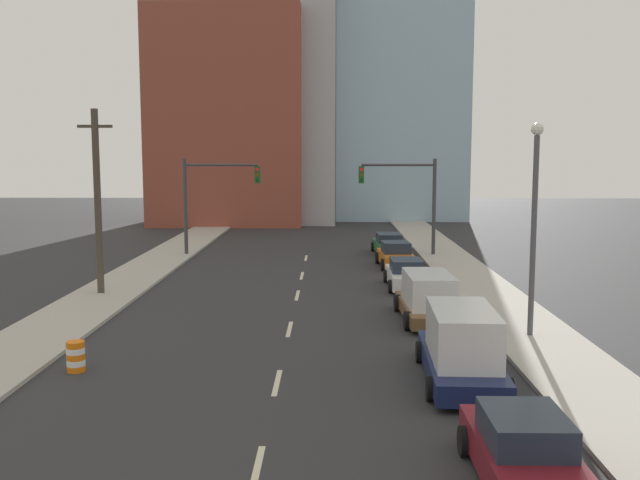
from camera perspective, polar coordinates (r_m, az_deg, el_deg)
sidewalk_left at (r=54.18m, az=-10.44°, el=-0.16°), size 3.32×93.50×0.14m
sidewalk_right at (r=53.66m, az=8.83°, el=-0.19°), size 3.32×93.50×0.14m
lane_stripe_at_8m at (r=16.03m, az=-5.07°, el=-17.79°), size 0.16×2.40×0.01m
lane_stripe_at_14m at (r=21.39m, az=-3.45°, el=-11.30°), size 0.16×2.40×0.01m
lane_stripe_at_21m at (r=27.52m, az=-2.46°, el=-7.12°), size 0.16×2.40×0.01m
lane_stripe_at_27m at (r=33.85m, az=-1.83°, el=-4.44°), size 0.16×2.40×0.01m
lane_stripe_at_33m at (r=39.17m, az=-1.46°, el=-2.87°), size 0.16×2.40×0.01m
lane_stripe_at_39m at (r=45.71m, az=-1.13°, el=-1.44°), size 0.16×2.40×0.01m
building_brick_left at (r=71.77m, az=-6.99°, el=9.48°), size 14.00×16.00×19.77m
building_office_center at (r=75.43m, az=-3.45°, el=10.96°), size 12.00×20.00×23.86m
building_glass_right at (r=80.34m, az=6.07°, el=15.93°), size 13.00×20.00×38.46m
traffic_signal_left at (r=46.84m, az=-9.02°, el=3.78°), size 5.01×0.35×6.33m
traffic_signal_right at (r=46.46m, az=7.38°, el=3.78°), size 5.01×0.35×6.33m
utility_pole_left_mid at (r=34.78m, az=-17.36°, el=3.00°), size 1.60×0.32×8.72m
traffic_barrel at (r=23.48m, az=-18.95°, el=-8.81°), size 0.56×0.56×0.95m
street_lamp at (r=26.47m, az=16.77°, el=1.98°), size 0.44×0.44×7.76m
sedan_maroon at (r=15.59m, az=16.00°, el=-16.03°), size 2.09×4.54×1.51m
box_truck_navy at (r=21.49m, az=11.26°, el=-8.43°), size 2.50×5.94×2.23m
box_truck_brown at (r=28.91m, az=8.63°, el=-4.61°), size 2.37×5.33×1.95m
sedan_white at (r=35.91m, az=6.91°, el=-2.76°), size 2.03×4.63×1.44m
sedan_orange at (r=42.32m, az=6.07°, el=-1.24°), size 2.24×4.33×1.49m
sedan_green at (r=47.50m, az=5.52°, el=-0.38°), size 2.19×4.87×1.39m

